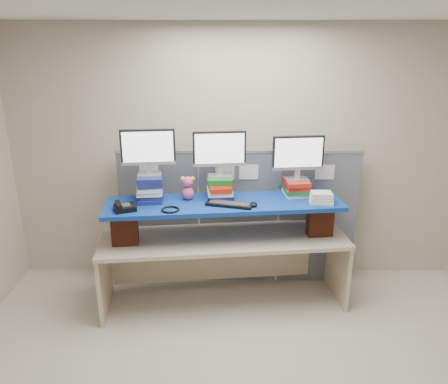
{
  "coord_description": "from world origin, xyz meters",
  "views": [
    {
      "loc": [
        -0.15,
        -2.65,
        2.61
      ],
      "look_at": [
        -0.16,
        1.33,
        1.22
      ],
      "focal_mm": 35.0,
      "sensor_mm": 36.0,
      "label": 1
    }
  ],
  "objects_px": {
    "monitor_left": "(148,150)",
    "keyboard": "(229,204)",
    "desk_phone": "(124,207)",
    "desk": "(224,250)",
    "monitor_center": "(219,151)",
    "blue_board": "(224,204)",
    "monitor_right": "(298,155)"
  },
  "relations": [
    {
      "from": "monitor_left",
      "to": "keyboard",
      "type": "bearing_deg",
      "value": -16.73
    },
    {
      "from": "desk_phone",
      "to": "desk",
      "type": "bearing_deg",
      "value": -8.28
    },
    {
      "from": "monitor_left",
      "to": "keyboard",
      "type": "relative_size",
      "value": 1.1
    },
    {
      "from": "monitor_center",
      "to": "keyboard",
      "type": "bearing_deg",
      "value": -72.37
    },
    {
      "from": "blue_board",
      "to": "keyboard",
      "type": "xyz_separation_m",
      "value": [
        0.05,
        -0.1,
        0.03
      ]
    },
    {
      "from": "desk",
      "to": "monitor_left",
      "type": "distance_m",
      "value": 1.26
    },
    {
      "from": "monitor_right",
      "to": "desk_phone",
      "type": "height_order",
      "value": "monitor_right"
    },
    {
      "from": "blue_board",
      "to": "monitor_left",
      "type": "xyz_separation_m",
      "value": [
        -0.72,
        0.04,
        0.53
      ]
    },
    {
      "from": "desk",
      "to": "blue_board",
      "type": "relative_size",
      "value": 1.1
    },
    {
      "from": "monitor_center",
      "to": "desk_phone",
      "type": "height_order",
      "value": "monitor_center"
    },
    {
      "from": "desk",
      "to": "desk_phone",
      "type": "distance_m",
      "value": 1.1
    },
    {
      "from": "monitor_left",
      "to": "monitor_center",
      "type": "distance_m",
      "value": 0.68
    },
    {
      "from": "monitor_right",
      "to": "desk",
      "type": "bearing_deg",
      "value": -170.98
    },
    {
      "from": "blue_board",
      "to": "keyboard",
      "type": "bearing_deg",
      "value": -69.2
    },
    {
      "from": "monitor_center",
      "to": "monitor_right",
      "type": "bearing_deg",
      "value": -0.0
    },
    {
      "from": "blue_board",
      "to": "monitor_center",
      "type": "height_order",
      "value": "monitor_center"
    },
    {
      "from": "blue_board",
      "to": "desk_phone",
      "type": "height_order",
      "value": "desk_phone"
    },
    {
      "from": "desk",
      "to": "desk_phone",
      "type": "height_order",
      "value": "desk_phone"
    },
    {
      "from": "monitor_center",
      "to": "keyboard",
      "type": "relative_size",
      "value": 1.1
    },
    {
      "from": "blue_board",
      "to": "monitor_right",
      "type": "relative_size",
      "value": 4.46
    },
    {
      "from": "blue_board",
      "to": "keyboard",
      "type": "relative_size",
      "value": 4.92
    },
    {
      "from": "keyboard",
      "to": "desk_phone",
      "type": "distance_m",
      "value": 0.98
    },
    {
      "from": "blue_board",
      "to": "monitor_right",
      "type": "height_order",
      "value": "monitor_right"
    },
    {
      "from": "monitor_center",
      "to": "blue_board",
      "type": "bearing_deg",
      "value": -75.33
    },
    {
      "from": "desk",
      "to": "keyboard",
      "type": "height_order",
      "value": "keyboard"
    },
    {
      "from": "blue_board",
      "to": "monitor_left",
      "type": "relative_size",
      "value": 4.46
    },
    {
      "from": "monitor_center",
      "to": "keyboard",
      "type": "distance_m",
      "value": 0.52
    },
    {
      "from": "desk",
      "to": "monitor_center",
      "type": "relative_size",
      "value": 4.9
    },
    {
      "from": "desk_phone",
      "to": "monitor_left",
      "type": "bearing_deg",
      "value": 30.53
    },
    {
      "from": "desk",
      "to": "monitor_right",
      "type": "bearing_deg",
      "value": 9.02
    },
    {
      "from": "monitor_center",
      "to": "desk_phone",
      "type": "relative_size",
      "value": 2.15
    },
    {
      "from": "keyboard",
      "to": "monitor_left",
      "type": "bearing_deg",
      "value": -175.28
    }
  ]
}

